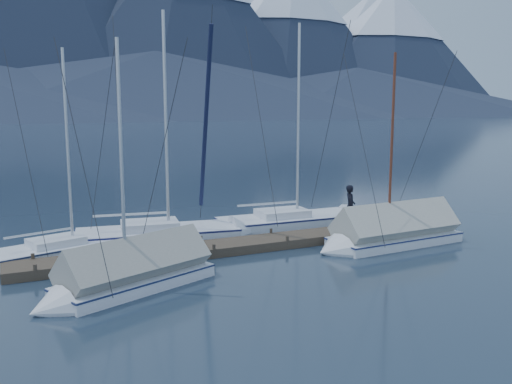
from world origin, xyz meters
TOP-DOWN VIEW (x-y plane):
  - ground at (0.00, 0.00)m, footprint 1000.00×1000.00m
  - mountain_range at (4.12, 370.45)m, footprint 877.00×584.00m
  - dock at (0.00, 2.00)m, footprint 18.00×1.50m
  - mooring_posts at (-0.50, 2.00)m, footprint 15.12×1.52m
  - sailboat_open_left at (-6.11, 4.45)m, footprint 6.49×3.50m
  - sailboat_open_mid at (-2.17, 4.70)m, footprint 7.84×3.50m
  - sailboat_open_right at (3.94, 4.83)m, footprint 7.61×3.23m
  - sailboat_covered_near at (4.78, 0.16)m, footprint 6.47×2.75m
  - sailboat_covered_far at (-5.70, -0.90)m, footprint 5.97×3.77m
  - person at (4.60, 2.36)m, footprint 0.67×0.78m

SIDE VIEW (x-z plane):
  - ground at x=0.00m, z-range 0.00..0.00m
  - dock at x=0.00m, z-range -0.16..0.38m
  - sailboat_open_left at x=-6.11m, z-range -3.99..4.28m
  - sailboat_open_right at x=3.94m, z-range -4.80..5.15m
  - sailboat_open_mid at x=-2.17m, z-range -4.85..5.21m
  - mooring_posts at x=-0.50m, z-range 0.17..0.52m
  - sailboat_covered_far at x=-5.70m, z-range -3.64..4.43m
  - sailboat_covered_near at x=4.78m, z-range -3.72..4.55m
  - person at x=4.60m, z-range 0.34..2.14m
  - mountain_range at x=4.12m, z-range -16.60..133.90m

